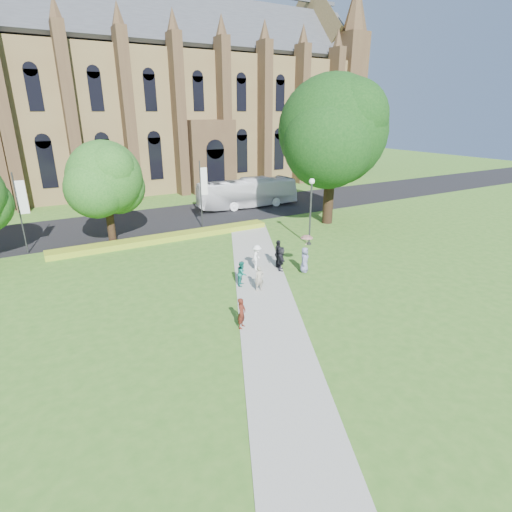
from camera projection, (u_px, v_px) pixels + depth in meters
ground at (272, 296)px, 22.96m from camera, size 160.00×160.00×0.00m
road at (165, 219)px, 39.28m from camera, size 160.00×10.00×0.02m
footpath at (263, 289)px, 23.77m from camera, size 15.58×28.54×0.04m
flower_hedge at (166, 238)px, 32.72m from camera, size 18.00×1.40×0.45m
cathedral at (184, 88)px, 55.61m from camera, size 52.60×18.25×28.00m
streetlamp at (311, 204)px, 30.63m from camera, size 0.44×0.44×5.24m
large_tree at (333, 131)px, 35.13m from camera, size 9.60×9.60×13.20m
street_tree_1 at (105, 178)px, 30.21m from camera, size 5.60×5.60×8.05m
banner_pole_0 at (202, 191)px, 35.19m from camera, size 0.70×0.10×6.00m
banner_pole_1 at (21, 209)px, 28.67m from camera, size 0.70×0.10×6.00m
tour_coach at (248, 193)px, 43.65m from camera, size 11.35×3.18×3.13m
pedestrian_0 at (242, 313)px, 19.26m from camera, size 0.67×0.65×1.56m
pedestrian_1 at (242, 273)px, 24.03m from camera, size 0.92×0.94×1.52m
pedestrian_2 at (257, 257)px, 26.38m from camera, size 1.19×1.25×1.70m
pedestrian_3 at (278, 254)px, 26.81m from camera, size 1.12×1.10×1.89m
pedestrian_4 at (304, 260)px, 26.04m from camera, size 0.97×0.93×1.67m
pedestrian_5 at (281, 258)px, 26.30m from camera, size 1.21×1.54×1.63m
pedestrian_6 at (259, 279)px, 23.25m from camera, size 0.60×0.43×1.54m
parasol at (307, 242)px, 25.80m from camera, size 0.94×0.94×0.69m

